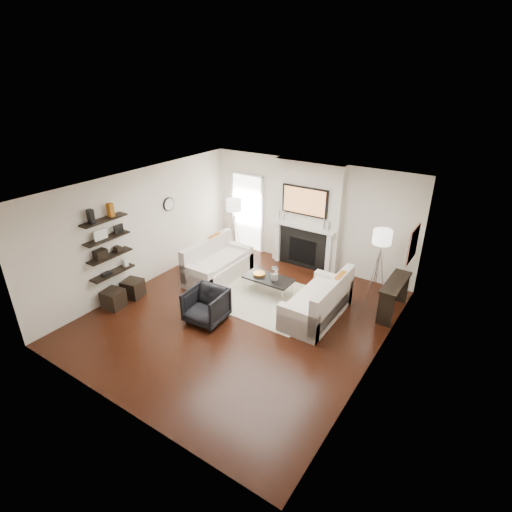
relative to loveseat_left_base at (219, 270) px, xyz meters
The scene contains 71 objects.
room_envelope 2.14m from the loveseat_left_base, 37.66° to the right, with size 6.00×6.00×6.00m.
chimney_breast 2.55m from the loveseat_left_base, 51.06° to the left, with size 1.80×0.25×2.70m, color silver.
fireplace_surround 2.20m from the loveseat_left_base, 48.82° to the left, with size 1.30×0.02×1.04m, color black.
firebox 2.18m from the loveseat_left_base, 48.73° to the left, with size 0.75×0.02×0.65m, color black.
mantel_pilaster_l 1.79m from the loveseat_left_base, 66.12° to the left, with size 0.12×0.08×1.10m, color white.
mantel_pilaster_r 2.71m from the loveseat_left_base, 36.74° to the left, with size 0.12×0.08×1.10m, color white.
mantel_shelf 2.32m from the loveseat_left_base, 47.94° to the left, with size 1.70×0.18×0.07m, color white.
tv_body 2.67m from the loveseat_left_base, 48.38° to the left, with size 1.20×0.06×0.70m, color black.
tv_screen 2.65m from the loveseat_left_base, 47.81° to the left, with size 1.10×0.01×0.62m, color #BF723F.
candlestick_l_tall 2.13m from the loveseat_left_base, 61.10° to the left, with size 0.04×0.04×0.30m, color silver.
candlestick_l_short 2.06m from the loveseat_left_base, 64.80° to the left, with size 0.04×0.04×0.24m, color silver.
candlestick_r_tall 2.77m from the loveseat_left_base, 38.85° to the left, with size 0.04×0.04×0.30m, color silver.
candlestick_r_short 2.85m from the loveseat_left_base, 37.09° to the left, with size 0.04×0.04×0.24m, color silver.
hallway_panel 2.10m from the loveseat_left_base, 102.60° to the left, with size 0.90×0.02×2.10m, color white.
door_trim_l 2.23m from the loveseat_left_base, 115.85° to the left, with size 0.06×0.06×2.16m, color white.
door_trim_r 2.04m from the loveseat_left_base, 88.12° to the left, with size 0.06×0.06×2.16m, color white.
door_trim_top 2.70m from the loveseat_left_base, 102.73° to the left, with size 1.02×0.06×0.06m, color white.
rug 1.37m from the loveseat_left_base, ahead, with size 2.60×2.00×0.01m, color #C0BA9D.
loveseat_left_base is the anchor object (origin of this frame).
loveseat_left_back 0.46m from the loveseat_left_base, behind, with size 0.18×1.80×0.80m, color beige.
loveseat_left_arm_n 0.81m from the loveseat_left_base, 90.00° to the right, with size 0.85×0.18×0.60m, color beige.
loveseat_left_arm_s 0.81m from the loveseat_left_base, 90.00° to the left, with size 0.85×0.18×0.60m, color beige.
loveseat_left_cushion 0.26m from the loveseat_left_base, ahead, with size 0.63×1.44×0.10m, color beige.
pillow_left_orange 0.69m from the loveseat_left_base, 138.15° to the left, with size 0.10×0.42×0.42m, color #A15913.
pillow_left_charcoal 0.68m from the loveseat_left_base, 138.15° to the right, with size 0.10×0.40×0.40m, color black.
loveseat_right_base 2.75m from the loveseat_left_base, ahead, with size 0.85×1.80×0.42m, color beige.
loveseat_right_back 3.10m from the loveseat_left_base, ahead, with size 0.18×1.80×0.80m, color beige.
loveseat_right_arm_n 2.93m from the loveseat_left_base, 20.85° to the right, with size 0.85×0.18×0.60m, color beige.
loveseat_right_arm_s 2.80m from the loveseat_left_base, 11.93° to the left, with size 0.85×0.18×0.60m, color beige.
loveseat_right_cushion 2.71m from the loveseat_left_base, ahead, with size 0.63×1.44×0.10m, color beige.
pillow_right_orange 3.12m from the loveseat_left_base, ahead, with size 0.10×0.42×0.42m, color #A15913.
pillow_right_charcoal 3.16m from the loveseat_left_base, ahead, with size 0.10×0.40×0.40m, color black.
coffee_table 1.45m from the loveseat_left_base, ahead, with size 1.10×0.55×0.04m, color black.
coffee_leg_nw 0.97m from the loveseat_left_base, 14.00° to the right, with size 0.02×0.02×0.38m, color silver.
coffee_leg_ne 1.96m from the loveseat_left_base, ahead, with size 0.02×0.02×0.38m, color silver.
coffee_leg_sw 0.96m from the loveseat_left_base, 12.30° to the left, with size 0.02×0.02×0.38m, color silver.
coffee_leg_se 1.95m from the loveseat_left_base, ahead, with size 0.02×0.02×0.38m, color silver.
hurricane_glass 1.63m from the loveseat_left_base, ahead, with size 0.17×0.17×0.31m, color white.
hurricane_candle 1.62m from the loveseat_left_base, ahead, with size 0.11×0.11×0.16m, color white.
copper_bowl 1.21m from the loveseat_left_base, ahead, with size 0.27×0.27×0.05m, color #9F621A.
armchair 1.87m from the loveseat_left_base, 59.14° to the right, with size 0.74×0.69×0.76m, color black.
lamp_left_post 1.37m from the loveseat_left_base, 108.57° to the left, with size 0.02×0.02×1.20m, color silver.
lamp_left_shade 1.81m from the loveseat_left_base, 108.57° to the left, with size 0.40×0.40×0.30m, color white.
lamp_left_leg_a 1.34m from the loveseat_left_base, 103.92° to the left, with size 0.02×0.02×1.25m, color silver.
lamp_left_leg_b 1.48m from the loveseat_left_base, 109.45° to the left, with size 0.02×0.02×1.25m, color silver.
lamp_left_leg_c 1.31m from the loveseat_left_base, 112.37° to the left, with size 0.02×0.02×1.25m, color silver.
lamp_right_post 3.71m from the loveseat_left_base, 19.34° to the left, with size 0.02×0.02×1.20m, color silver.
lamp_right_shade 3.89m from the loveseat_left_base, 19.34° to the left, with size 0.40×0.40×0.30m, color white.
lamp_right_leg_a 3.81m from the loveseat_left_base, 18.79° to the left, with size 0.02×0.02×1.25m, color silver.
lamp_right_leg_b 3.69m from the loveseat_left_base, 21.03° to the left, with size 0.02×0.02×1.25m, color silver.
lamp_right_leg_c 3.63m from the loveseat_left_base, 18.21° to the left, with size 0.02×0.02×1.25m, color silver.
console_top 4.11m from the loveseat_left_base, 10.91° to the left, with size 0.35×1.20×0.04m, color black.
console_leg_n 4.01m from the loveseat_left_base, ahead, with size 0.30×0.04×0.71m, color black.
console_leg_s 4.22m from the loveseat_left_base, 18.27° to the left, with size 0.30×0.04×0.71m, color black.
wall_art 4.47m from the loveseat_left_base, 12.80° to the left, with size 0.03×0.70×0.70m, color #9F624F.
shelf_bottom 2.47m from the loveseat_left_base, 119.47° to the right, with size 0.25×1.00×0.04m, color black.
shelf_lower 2.58m from the loveseat_left_base, 119.47° to the right, with size 0.25×1.00×0.04m, color black.
shelf_upper 2.74m from the loveseat_left_base, 119.47° to the right, with size 0.25×1.00×0.04m, color black.
shelf_top 2.95m from the loveseat_left_base, 119.47° to the right, with size 0.25×1.00×0.04m, color black.
decor_magfile_a 3.24m from the loveseat_left_base, 116.56° to the right, with size 0.12×0.10×0.28m, color black.
decor_magfile_b 2.91m from the loveseat_left_base, 121.87° to the right, with size 0.12×0.10×0.28m, color #A15913.
decor_frame_a 2.90m from the loveseat_left_base, 117.99° to the right, with size 0.04×0.30×0.22m, color white.
decor_frame_b 2.57m from the loveseat_left_base, 123.56° to the right, with size 0.04×0.22×0.18m, color black.
decor_wine_rack 2.79m from the loveseat_left_base, 117.17° to the right, with size 0.18×0.25×0.20m, color black.
decor_box_small 2.44m from the loveseat_left_base, 122.11° to the right, with size 0.15×0.12×0.12m, color black.
decor_books 2.61m from the loveseat_left_base, 117.73° to the right, with size 0.14×0.20×0.05m, color black.
decor_box_tall 2.21m from the loveseat_left_base, 124.03° to the right, with size 0.10×0.10×0.18m, color white.
clock_rim 1.99m from the loveseat_left_base, behind, with size 0.34×0.34×0.04m, color black.
clock_face 1.97m from the loveseat_left_base, behind, with size 0.29×0.29×0.01m, color white.
ottoman_near 2.05m from the loveseat_left_base, 120.41° to the right, with size 0.40×0.40×0.40m, color black.
ottoman_far 2.53m from the loveseat_left_base, 114.27° to the right, with size 0.40×0.40×0.40m, color black.
Camera 1 is at (4.12, -5.61, 4.66)m, focal length 28.00 mm.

